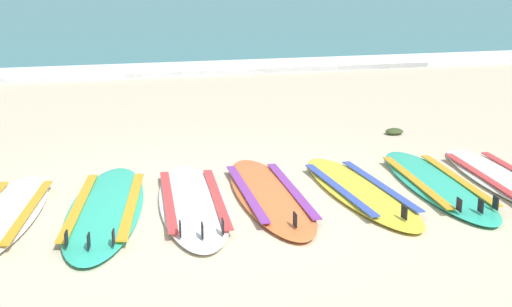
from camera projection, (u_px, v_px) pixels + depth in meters
ground_plane at (226, 210)px, 6.24m from camera, size 80.00×80.00×0.00m
wave_foam_strip at (138, 71)px, 13.65m from camera, size 80.00×1.24×0.11m
surfboard_0 at (4, 215)px, 6.01m from camera, size 0.96×2.31×0.18m
surfboard_1 at (106, 208)px, 6.16m from camera, size 1.04×2.54×0.18m
surfboard_2 at (193, 202)px, 6.32m from camera, size 0.80×2.40×0.18m
surfboard_3 at (269, 194)px, 6.54m from camera, size 0.70×2.38×0.18m
surfboard_4 at (359, 190)px, 6.65m from camera, size 0.63×2.28×0.18m
surfboard_5 at (436, 183)px, 6.85m from camera, size 0.81×2.40×0.18m
surfboard_6 at (502, 178)px, 7.00m from camera, size 0.80×2.32×0.18m
seaweed_clump_near_shoreline at (394, 131)px, 8.90m from camera, size 0.22×0.18×0.08m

